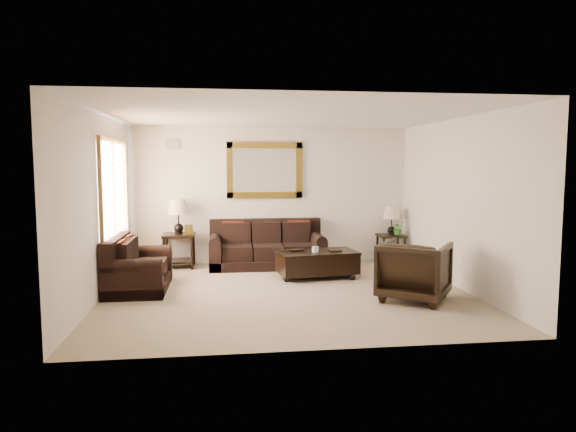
{
  "coord_description": "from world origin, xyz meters",
  "views": [
    {
      "loc": [
        -0.97,
        -7.68,
        1.96
      ],
      "look_at": [
        0.1,
        0.6,
        1.12
      ],
      "focal_mm": 32.0,
      "sensor_mm": 36.0,
      "label": 1
    }
  ],
  "objects": [
    {
      "name": "loveseat",
      "position": [
        -2.34,
        0.49,
        0.31
      ],
      "size": [
        0.89,
        1.5,
        0.84
      ],
      "rotation": [
        0.0,
        0.0,
        1.57
      ],
      "color": "black",
      "rests_on": "room"
    },
    {
      "name": "coffee_table",
      "position": [
        0.65,
        0.97,
        0.29
      ],
      "size": [
        1.45,
        0.92,
        0.58
      ],
      "rotation": [
        0.0,
        0.0,
        0.14
      ],
      "color": "black",
      "rests_on": "room"
    },
    {
      "name": "room",
      "position": [
        0.0,
        0.0,
        1.35
      ],
      "size": [
        5.51,
        5.01,
        2.71
      ],
      "color": "#84705B",
      "rests_on": "ground"
    },
    {
      "name": "mirror",
      "position": [
        -0.13,
        2.47,
        1.85
      ],
      "size": [
        1.5,
        0.06,
        1.1
      ],
      "color": "#543A10",
      "rests_on": "room"
    },
    {
      "name": "end_table_right",
      "position": [
        2.4,
        2.21,
        0.73
      ],
      "size": [
        0.51,
        0.51,
        1.12
      ],
      "color": "black",
      "rests_on": "room"
    },
    {
      "name": "armchair",
      "position": [
        1.78,
        -0.68,
        0.47
      ],
      "size": [
        1.24,
        1.23,
        0.94
      ],
      "primitive_type": "imported",
      "rotation": [
        0.0,
        0.0,
        2.53
      ],
      "color": "black",
      "rests_on": "floor"
    },
    {
      "name": "end_table_left",
      "position": [
        -1.8,
        2.16,
        0.86
      ],
      "size": [
        0.6,
        0.6,
        1.31
      ],
      "color": "black",
      "rests_on": "room"
    },
    {
      "name": "air_vent",
      "position": [
        -1.9,
        2.48,
        2.35
      ],
      "size": [
        0.25,
        0.02,
        0.18
      ],
      "primitive_type": "cube",
      "color": "#999999",
      "rests_on": "room"
    },
    {
      "name": "potted_plant",
      "position": [
        2.51,
        2.11,
        0.67
      ],
      "size": [
        0.33,
        0.35,
        0.23
      ],
      "primitive_type": "imported",
      "rotation": [
        0.0,
        0.0,
        -0.29
      ],
      "color": "#276021",
      "rests_on": "end_table_right"
    },
    {
      "name": "sofa",
      "position": [
        -0.13,
        2.07,
        0.32
      ],
      "size": [
        2.19,
        0.94,
        0.89
      ],
      "color": "black",
      "rests_on": "room"
    },
    {
      "name": "window",
      "position": [
        -2.7,
        0.9,
        1.55
      ],
      "size": [
        0.07,
        1.96,
        1.66
      ],
      "color": "white",
      "rests_on": "room"
    }
  ]
}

